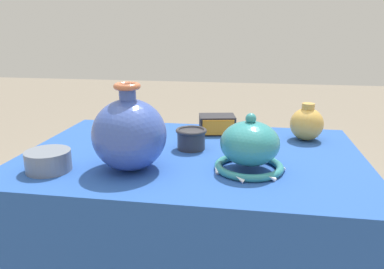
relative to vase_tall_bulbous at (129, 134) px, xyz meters
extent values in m
cylinder|color=brown|center=(-0.34, 0.49, -0.51)|extent=(0.04, 0.04, 0.73)
cylinder|color=brown|center=(0.65, 0.49, -0.51)|extent=(0.04, 0.04, 0.73)
cube|color=brown|center=(0.16, 0.17, -0.13)|extent=(1.10, 0.74, 0.03)
cube|color=#234C9E|center=(0.16, 0.17, -0.11)|extent=(1.12, 0.76, 0.01)
cube|color=#234C9E|center=(0.16, -0.21, -0.26)|extent=(1.12, 0.01, 0.31)
ellipsoid|color=#3851A8|center=(0.00, 0.00, 0.00)|extent=(0.22, 0.22, 0.21)
cylinder|color=#3851A8|center=(0.00, 0.00, 0.12)|extent=(0.05, 0.05, 0.04)
torus|color=#BC6642|center=(0.00, 0.00, 0.14)|extent=(0.08, 0.08, 0.02)
torus|color=teal|center=(0.35, 0.05, -0.10)|extent=(0.20, 0.20, 0.02)
ellipsoid|color=teal|center=(0.35, 0.05, -0.03)|extent=(0.17, 0.17, 0.13)
sphere|color=teal|center=(0.35, 0.05, 0.05)|extent=(0.03, 0.03, 0.03)
cone|color=white|center=(0.45, 0.05, -0.10)|extent=(0.01, 0.03, 0.02)
cone|color=white|center=(0.41, 0.12, -0.10)|extent=(0.03, 0.03, 0.02)
cone|color=white|center=(0.32, 0.14, -0.10)|extent=(0.03, 0.02, 0.02)
cone|color=white|center=(0.25, 0.09, -0.10)|extent=(0.02, 0.03, 0.02)
cone|color=white|center=(0.25, 0.00, -0.10)|extent=(0.02, 0.03, 0.02)
cone|color=white|center=(0.32, -0.05, -0.10)|extent=(0.03, 0.02, 0.02)
cone|color=white|center=(0.41, -0.03, -0.10)|extent=(0.03, 0.03, 0.02)
cube|color=#232328|center=(0.21, 0.43, -0.07)|extent=(0.15, 0.12, 0.07)
cube|color=orange|center=(0.22, 0.38, -0.07)|extent=(0.12, 0.03, 0.06)
ellipsoid|color=#D19399|center=(-0.15, 0.33, -0.08)|extent=(0.15, 0.15, 0.06)
cylinder|color=#2D2D33|center=(0.15, 0.21, -0.07)|extent=(0.10, 0.10, 0.07)
torus|color=#2D2D33|center=(0.15, 0.21, -0.04)|extent=(0.11, 0.11, 0.01)
ellipsoid|color=gold|center=(0.55, 0.39, -0.05)|extent=(0.12, 0.12, 0.12)
cylinder|color=gold|center=(0.55, 0.39, 0.02)|extent=(0.05, 0.05, 0.02)
cylinder|color=slate|center=(-0.23, -0.05, -0.08)|extent=(0.13, 0.13, 0.06)
camera|label=1|loc=(0.35, -1.00, 0.30)|focal=35.00mm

